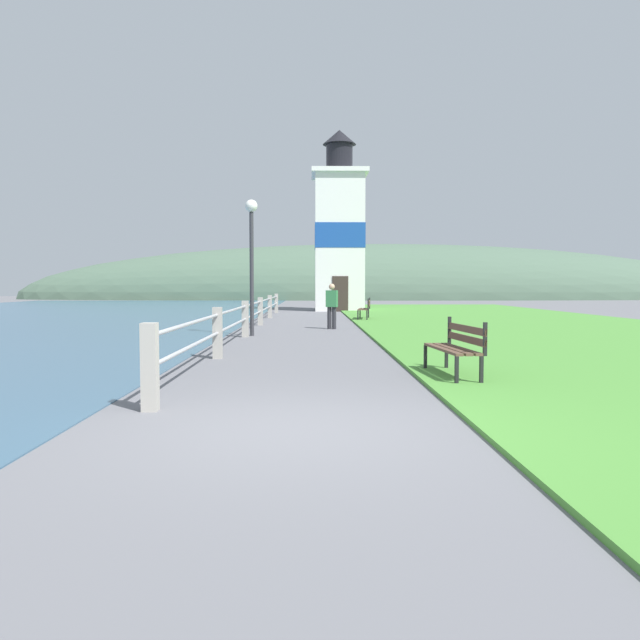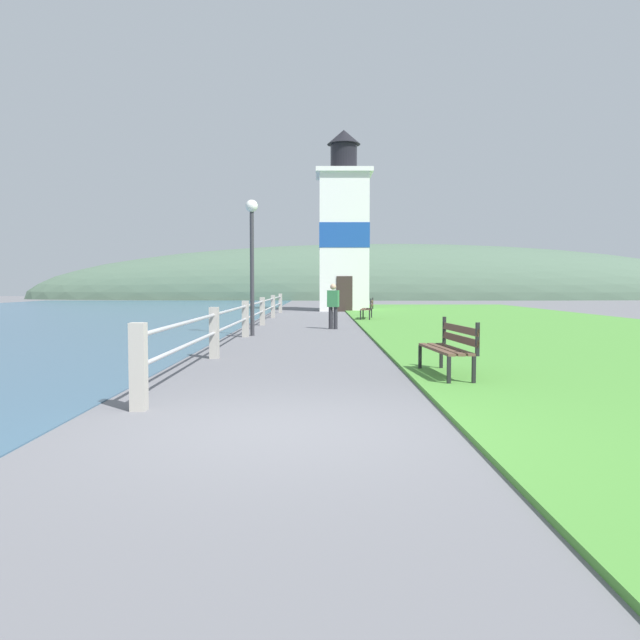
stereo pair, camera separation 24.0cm
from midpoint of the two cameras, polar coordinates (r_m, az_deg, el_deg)
The scene contains 9 objects.
ground_plane at distance 6.45m, azimuth -2.70°, elevation -10.03°, with size 160.00×160.00×0.00m, color slate.
grass_verge at distance 23.59m, azimuth 18.52°, elevation -0.50°, with size 12.00×48.09×0.06m.
seawall_railing at distance 20.52m, azimuth -5.76°, elevation 0.74°, with size 0.18×26.43×1.04m.
park_bench_near at distance 10.07m, azimuth 12.38°, elevation -2.23°, with size 0.63×1.74×0.94m.
park_bench_midway at distance 26.55m, azimuth 4.57°, elevation 1.15°, with size 0.70×1.87×0.94m.
lighthouse at distance 36.68m, azimuth 2.23°, elevation 7.98°, with size 3.22×3.22×10.46m.
person_strolling at distance 21.05m, azimuth 1.41°, elevation 1.43°, with size 0.42×0.31×1.53m.
lamp_post at distance 18.37m, azimuth -6.00°, elevation 7.11°, with size 0.36×0.36×3.96m.
distant_hillside at distance 68.78m, azimuth 6.32°, elevation 1.93°, with size 80.00×16.00×12.00m.
Camera 2 is at (0.41, -6.28, 1.47)m, focal length 35.00 mm.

